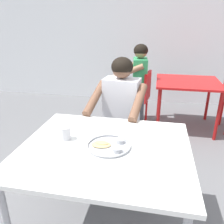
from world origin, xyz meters
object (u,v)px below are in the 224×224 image
at_px(diner_foreground, 119,110).
at_px(table_foreground, 105,156).
at_px(drinking_cup, 65,133).
at_px(chair_red_left, 140,94).
at_px(patron_background, 134,78).
at_px(thali_tray, 109,145).
at_px(chair_foreground, 124,122).
at_px(table_background_red, 188,87).

bearing_deg(diner_foreground, table_foreground, -87.69).
distance_m(drinking_cup, chair_red_left, 2.09).
relative_size(diner_foreground, patron_background, 1.00).
bearing_deg(thali_tray, drinking_cup, 171.85).
distance_m(chair_red_left, patron_background, 0.27).
xyz_separation_m(drinking_cup, chair_foreground, (0.29, 0.91, -0.29)).
xyz_separation_m(drinking_cup, patron_background, (0.26, 2.03, -0.08)).
relative_size(table_foreground, chair_foreground, 1.26).
bearing_deg(patron_background, chair_foreground, -88.77).
relative_size(table_background_red, patron_background, 0.73).
bearing_deg(thali_tray, diner_foreground, 94.58).
bearing_deg(table_foreground, patron_background, 90.86).
bearing_deg(diner_foreground, chair_foreground, 84.19).
height_order(thali_tray, drinking_cup, drinking_cup).
distance_m(drinking_cup, diner_foreground, 0.74).
bearing_deg(chair_foreground, table_background_red, 55.90).
relative_size(chair_foreground, chair_red_left, 1.07).
xyz_separation_m(diner_foreground, patron_background, (-0.00, 1.34, -0.00)).
bearing_deg(chair_red_left, table_background_red, 1.24).
bearing_deg(chair_red_left, table_foreground, -92.31).
height_order(table_background_red, chair_red_left, chair_red_left).
height_order(drinking_cup, diner_foreground, diner_foreground).
bearing_deg(table_background_red, thali_tray, -109.26).
bearing_deg(table_foreground, table_background_red, 70.06).
xyz_separation_m(table_foreground, chair_red_left, (0.08, 2.08, -0.20)).
distance_m(thali_tray, drinking_cup, 0.33).
xyz_separation_m(thali_tray, diner_foreground, (-0.06, 0.73, -0.04)).
bearing_deg(chair_red_left, patron_background, 177.90).
relative_size(table_background_red, chair_red_left, 1.08).
distance_m(table_foreground, table_background_red, 2.22).
xyz_separation_m(table_foreground, thali_tray, (0.03, 0.00, 0.08)).
xyz_separation_m(thali_tray, drinking_cup, (-0.32, 0.05, 0.04)).
bearing_deg(thali_tray, chair_red_left, 88.49).
distance_m(table_foreground, thali_tray, 0.09).
height_order(table_foreground, table_background_red, table_foreground).
bearing_deg(table_foreground, chair_red_left, 87.69).
xyz_separation_m(drinking_cup, diner_foreground, (0.27, 0.69, -0.07)).
height_order(chair_foreground, patron_background, patron_background).
distance_m(table_background_red, chair_red_left, 0.69).
height_order(table_foreground, patron_background, patron_background).
bearing_deg(table_background_red, diner_foreground, -120.24).
distance_m(thali_tray, diner_foreground, 0.74).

